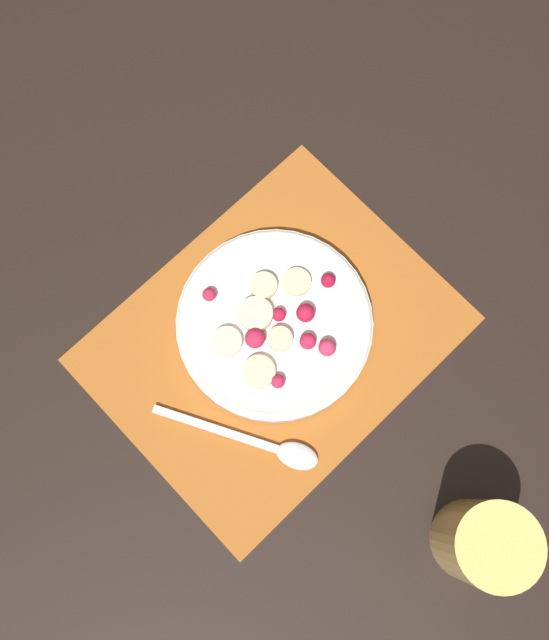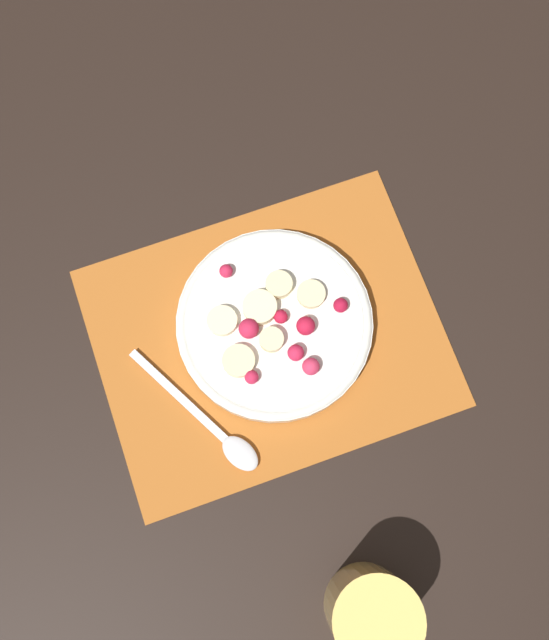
{
  "view_description": "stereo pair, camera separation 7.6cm",
  "coord_description": "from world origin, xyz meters",
  "views": [
    {
      "loc": [
        -0.11,
        -0.12,
        0.77
      ],
      "look_at": [
        0.01,
        0.01,
        0.04
      ],
      "focal_mm": 40.0,
      "sensor_mm": 36.0,
      "label": 1
    },
    {
      "loc": [
        -0.05,
        -0.16,
        0.77
      ],
      "look_at": [
        0.01,
        0.01,
        0.04
      ],
      "focal_mm": 40.0,
      "sensor_mm": 36.0,
      "label": 2
    }
  ],
  "objects": [
    {
      "name": "drinking_glass",
      "position": [
        -0.0,
        -0.3,
        0.05
      ],
      "size": [
        0.08,
        0.08,
        0.11
      ],
      "color": "#F4CC66",
      "rests_on": "ground_plane"
    },
    {
      "name": "fruit_bowl",
      "position": [
        0.01,
        0.01,
        0.02
      ],
      "size": [
        0.21,
        0.21,
        0.05
      ],
      "color": "silver",
      "rests_on": "placemat"
    },
    {
      "name": "placemat",
      "position": [
        0.0,
        0.0,
        0.0
      ],
      "size": [
        0.38,
        0.29,
        0.01
      ],
      "color": "#B26023",
      "rests_on": "ground_plane"
    },
    {
      "name": "spoon",
      "position": [
        -0.08,
        -0.08,
        0.01
      ],
      "size": [
        0.1,
        0.17,
        0.01
      ],
      "rotation": [
        0.0,
        0.0,
        5.2
      ],
      "color": "silver",
      "rests_on": "placemat"
    },
    {
      "name": "ground_plane",
      "position": [
        0.0,
        0.0,
        0.0
      ],
      "size": [
        3.0,
        3.0,
        0.0
      ],
      "primitive_type": "plane",
      "color": "black"
    }
  ]
}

